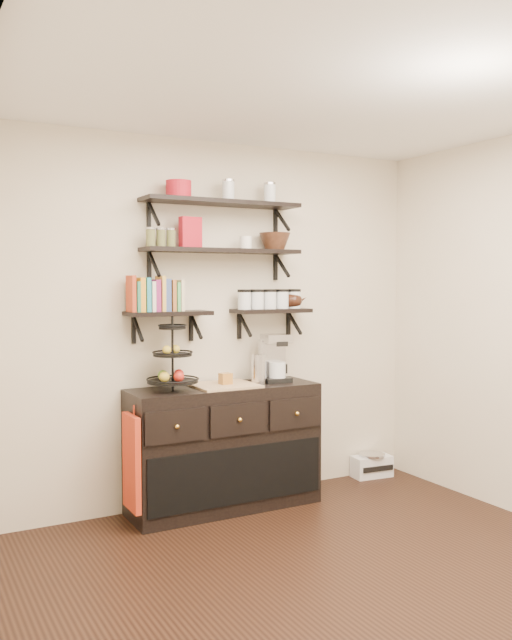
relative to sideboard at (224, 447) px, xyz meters
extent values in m
plane|color=black|center=(0.04, -1.51, -0.45)|extent=(3.50, 3.50, 0.00)
cube|color=white|center=(0.04, -1.51, 2.25)|extent=(3.50, 3.50, 0.02)
cube|color=beige|center=(0.04, 0.24, 0.90)|extent=(3.50, 0.02, 2.70)
cube|color=beige|center=(-1.71, -1.51, 0.90)|extent=(0.02, 3.50, 2.70)
cube|color=black|center=(0.04, 0.10, 1.78)|extent=(1.20, 0.27, 0.03)
cube|color=black|center=(-0.48, 0.22, 1.67)|extent=(0.02, 0.03, 0.20)
cube|color=black|center=(0.56, 0.22, 1.67)|extent=(0.02, 0.03, 0.20)
cube|color=black|center=(0.04, 0.10, 1.43)|extent=(1.20, 0.27, 0.03)
cube|color=black|center=(-0.48, 0.22, 1.32)|extent=(0.02, 0.03, 0.20)
cube|color=black|center=(0.56, 0.22, 1.32)|extent=(0.02, 0.03, 0.20)
cube|color=black|center=(-0.38, 0.11, 0.98)|extent=(0.60, 0.25, 0.03)
cube|color=black|center=(-0.60, 0.22, 0.87)|extent=(0.02, 0.03, 0.20)
cube|color=black|center=(-0.16, 0.22, 0.87)|extent=(0.03, 0.03, 0.20)
cube|color=black|center=(0.46, 0.11, 0.98)|extent=(0.60, 0.25, 0.03)
cube|color=black|center=(0.24, 0.22, 0.87)|extent=(0.03, 0.03, 0.20)
cube|color=black|center=(0.68, 0.22, 0.87)|extent=(0.02, 0.03, 0.20)
cube|color=#AB391D|center=(-0.64, 0.12, 1.10)|extent=(0.02, 0.15, 0.20)
cube|color=#287151|center=(-0.61, 0.12, 1.12)|extent=(0.03, 0.15, 0.24)
cube|color=orange|center=(-0.57, 0.12, 1.10)|extent=(0.04, 0.15, 0.21)
cube|color=teal|center=(-0.53, 0.12, 1.12)|extent=(0.03, 0.15, 0.25)
cube|color=beige|center=(-0.50, 0.12, 1.11)|extent=(0.03, 0.15, 0.22)
cube|color=#83205F|center=(-0.46, 0.12, 1.13)|extent=(0.04, 0.15, 0.26)
cube|color=gold|center=(-0.42, 0.12, 1.11)|extent=(0.03, 0.15, 0.23)
cube|color=#384C86|center=(-0.39, 0.12, 1.10)|extent=(0.03, 0.15, 0.20)
cube|color=#9A5B2C|center=(-0.34, 0.12, 1.12)|extent=(0.04, 0.15, 0.24)
cube|color=#459754|center=(-0.31, 0.12, 1.10)|extent=(0.03, 0.15, 0.21)
cube|color=beige|center=(-0.27, 0.12, 1.12)|extent=(0.03, 0.15, 0.25)
cylinder|color=silver|center=(0.23, 0.12, 1.06)|extent=(0.10, 0.10, 0.13)
cylinder|color=silver|center=(0.34, 0.12, 1.06)|extent=(0.10, 0.10, 0.13)
cylinder|color=silver|center=(0.45, 0.12, 1.06)|extent=(0.10, 0.10, 0.13)
cylinder|color=silver|center=(0.56, 0.12, 1.06)|extent=(0.10, 0.10, 0.13)
cylinder|color=silver|center=(0.67, 0.12, 1.06)|extent=(0.10, 0.10, 0.13)
cube|color=black|center=(0.00, 0.00, 0.00)|extent=(1.40, 0.45, 0.90)
cube|color=#A5845B|center=(0.00, 0.00, 0.46)|extent=(0.45, 0.41, 0.02)
sphere|color=gold|center=(-0.47, -0.25, 0.25)|extent=(0.04, 0.04, 0.04)
sphere|color=gold|center=(0.00, -0.25, 0.25)|extent=(0.04, 0.04, 0.04)
sphere|color=gold|center=(0.47, -0.25, 0.25)|extent=(0.04, 0.04, 0.04)
cylinder|color=black|center=(-0.40, 0.00, 0.71)|extent=(0.02, 0.02, 0.52)
cylinder|color=black|center=(-0.40, 0.00, 0.51)|extent=(0.35, 0.35, 0.01)
cylinder|color=black|center=(-0.40, 0.00, 0.70)|extent=(0.27, 0.27, 0.02)
cylinder|color=black|center=(-0.40, 0.00, 0.89)|extent=(0.19, 0.19, 0.02)
sphere|color=#B21914|center=(-0.33, 0.04, 0.55)|extent=(0.07, 0.07, 0.07)
sphere|color=gold|center=(-0.44, 0.00, 0.73)|extent=(0.06, 0.06, 0.06)
cube|color=#9F6524|center=(0.01, 0.00, 0.50)|extent=(0.08, 0.08, 0.08)
cube|color=black|center=(0.44, 0.00, 0.47)|extent=(0.22, 0.20, 0.04)
cube|color=silver|center=(0.44, 0.06, 0.62)|extent=(0.21, 0.10, 0.30)
cube|color=silver|center=(0.44, 0.00, 0.78)|extent=(0.22, 0.20, 0.06)
cylinder|color=silver|center=(0.44, -0.02, 0.54)|extent=(0.14, 0.14, 0.12)
cylinder|color=silver|center=(0.28, -0.02, 0.56)|extent=(0.11, 0.11, 0.22)
cube|color=#B02E13|center=(-0.73, -0.10, 0.00)|extent=(0.04, 0.27, 0.64)
cube|color=silver|center=(1.45, 0.12, -0.36)|extent=(0.35, 0.20, 0.18)
cylinder|color=silver|center=(1.45, 0.12, -0.26)|extent=(0.24, 0.24, 0.02)
cube|color=black|center=(1.45, 0.03, -0.36)|extent=(0.29, 0.04, 0.04)
cube|color=#A91321|center=(-0.21, 0.10, 1.56)|extent=(0.17, 0.08, 0.22)
cylinder|color=white|center=(0.23, 0.10, 1.50)|extent=(0.09, 0.09, 0.10)
cylinder|color=#A91321|center=(-0.30, 0.10, 1.86)|extent=(0.18, 0.18, 0.12)
camera|label=1|loc=(-2.11, -4.40, 1.21)|focal=38.00mm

